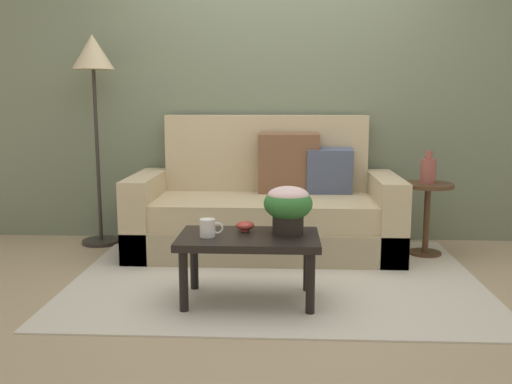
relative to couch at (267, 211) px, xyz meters
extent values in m
plane|color=tan|center=(0.08, -0.80, -0.32)|extent=(14.00, 14.00, 0.00)
cube|color=slate|center=(0.08, 0.47, 1.11)|extent=(6.40, 0.12, 2.85)
cube|color=beige|center=(0.08, -0.69, -0.32)|extent=(2.65, 1.96, 0.01)
cube|color=tan|center=(-0.01, -0.07, -0.20)|extent=(2.03, 0.87, 0.24)
cube|color=tan|center=(-0.01, -0.09, 0.02)|extent=(1.64, 0.79, 0.20)
cube|color=tan|center=(-0.01, 0.29, 0.31)|extent=(1.64, 0.16, 0.83)
cube|color=tan|center=(-0.93, -0.07, -0.02)|extent=(0.20, 0.87, 0.61)
cube|color=tan|center=(0.90, -0.07, -0.02)|extent=(0.20, 0.87, 0.61)
cube|color=#4C5670|center=(0.49, 0.14, 0.30)|extent=(0.36, 0.20, 0.38)
cube|color=brown|center=(0.17, 0.14, 0.36)|extent=(0.49, 0.20, 0.49)
cylinder|color=black|center=(-0.42, -1.32, -0.14)|extent=(0.05, 0.05, 0.36)
cylinder|color=black|center=(0.28, -1.32, -0.14)|extent=(0.05, 0.05, 0.36)
cylinder|color=black|center=(-0.42, -0.95, -0.14)|extent=(0.05, 0.05, 0.36)
cylinder|color=black|center=(0.28, -0.95, -0.14)|extent=(0.05, 0.05, 0.36)
cube|color=black|center=(-0.07, -1.13, 0.06)|extent=(0.82, 0.49, 0.04)
cylinder|color=#4C331E|center=(1.22, -0.07, -0.31)|extent=(0.25, 0.25, 0.03)
cylinder|color=#4C331E|center=(1.22, -0.07, -0.04)|extent=(0.05, 0.05, 0.50)
cylinder|color=#4C331E|center=(1.22, -0.07, 0.22)|extent=(0.38, 0.38, 0.03)
cylinder|color=#2D2823|center=(-1.37, 0.16, -0.31)|extent=(0.31, 0.31, 0.03)
cylinder|color=#2D2823|center=(-1.37, 0.16, 0.40)|extent=(0.03, 0.03, 1.38)
cone|color=#C6B289|center=(-1.37, 0.16, 1.23)|extent=(0.33, 0.33, 0.27)
cylinder|color=black|center=(0.16, -1.07, 0.14)|extent=(0.18, 0.18, 0.12)
ellipsoid|color=#337533|center=(0.16, -1.07, 0.26)|extent=(0.29, 0.29, 0.19)
ellipsoid|color=beige|center=(0.16, -1.07, 0.31)|extent=(0.24, 0.24, 0.11)
cylinder|color=white|center=(-0.30, -1.17, 0.13)|extent=(0.09, 0.09, 0.10)
torus|color=white|center=(-0.25, -1.17, 0.13)|extent=(0.07, 0.01, 0.07)
cylinder|color=#B2382D|center=(-0.10, -1.03, 0.09)|extent=(0.05, 0.05, 0.02)
ellipsoid|color=#B2382D|center=(-0.10, -1.03, 0.12)|extent=(0.11, 0.11, 0.05)
cylinder|color=#934C42|center=(1.21, -0.07, 0.33)|extent=(0.12, 0.12, 0.18)
cylinder|color=#934C42|center=(1.21, -0.07, 0.45)|extent=(0.05, 0.05, 0.06)
camera|label=1|loc=(0.13, -4.31, 0.87)|focal=39.49mm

